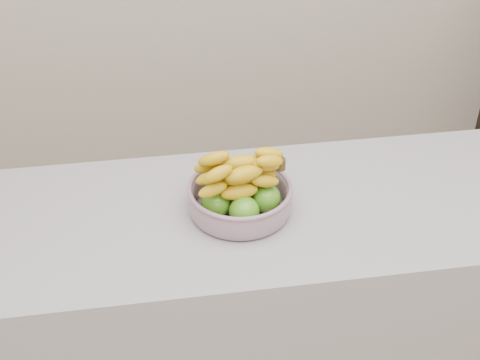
{
  "coord_description": "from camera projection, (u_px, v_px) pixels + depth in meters",
  "views": [
    {
      "loc": [
        -0.36,
        -0.88,
        1.99
      ],
      "look_at": [
        -0.14,
        0.51,
        1.0
      ],
      "focal_mm": 50.0,
      "sensor_mm": 36.0,
      "label": 1
    }
  ],
  "objects": [
    {
      "name": "counter",
      "position": [
        286.0,
        322.0,
        2.06
      ],
      "size": [
        2.0,
        0.6,
        0.9
      ],
      "primitive_type": "cube",
      "color": "#A09FA8",
      "rests_on": "ground"
    },
    {
      "name": "fruit_bowl",
      "position": [
        240.0,
        194.0,
        1.74
      ],
      "size": [
        0.28,
        0.28,
        0.17
      ],
      "rotation": [
        0.0,
        0.0,
        0.0
      ],
      "color": "#98A5B7",
      "rests_on": "counter"
    }
  ]
}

